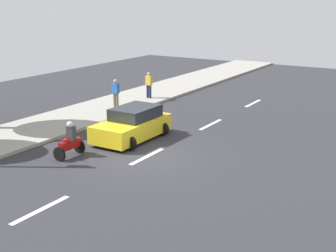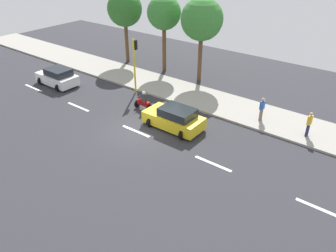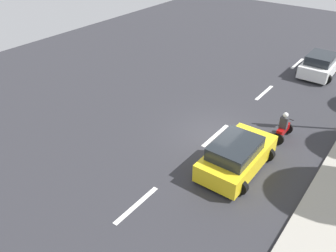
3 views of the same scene
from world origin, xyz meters
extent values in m
cube|color=#2D2D33|center=(0.00, 0.00, -0.05)|extent=(40.00, 60.00, 0.10)
cube|color=white|center=(0.00, -6.00, 0.01)|extent=(0.20, 2.40, 0.01)
cube|color=white|center=(0.00, 0.00, 0.01)|extent=(0.20, 2.40, 0.01)
cube|color=white|center=(0.00, 6.00, 0.01)|extent=(0.20, 2.40, 0.01)
cube|color=white|center=(0.00, 12.00, 0.01)|extent=(0.20, 2.40, 0.01)
cube|color=white|center=(1.81, 10.94, 0.56)|extent=(1.90, 3.83, 0.80)
cube|color=#1E2328|center=(1.81, 10.63, 1.24)|extent=(1.59, 2.15, 0.56)
cylinder|color=black|center=(0.97, 12.20, 0.32)|extent=(0.64, 0.22, 0.64)
cylinder|color=black|center=(0.97, 9.67, 0.32)|extent=(0.64, 0.22, 0.64)
cylinder|color=black|center=(2.65, 9.67, 0.32)|extent=(0.64, 0.22, 0.64)
cube|color=yellow|center=(2.00, -1.66, 0.56)|extent=(1.93, 4.09, 0.80)
cube|color=#1E2328|center=(2.00, -1.99, 1.24)|extent=(1.62, 2.29, 0.56)
cylinder|color=black|center=(1.14, -0.31, 0.32)|extent=(0.64, 0.22, 0.64)
cylinder|color=black|center=(2.85, -0.31, 0.32)|extent=(0.64, 0.22, 0.64)
cylinder|color=black|center=(1.14, -3.01, 0.32)|extent=(0.64, 0.22, 0.64)
cylinder|color=black|center=(2.85, -3.01, 0.32)|extent=(0.64, 0.22, 0.64)
cylinder|color=black|center=(2.74, 2.34, 0.30)|extent=(0.60, 0.10, 0.60)
cylinder|color=black|center=(2.74, 1.14, 0.30)|extent=(0.60, 0.10, 0.60)
cube|color=#990C0C|center=(2.74, 1.69, 0.55)|extent=(0.28, 1.10, 0.36)
sphere|color=#990C0C|center=(2.74, 1.89, 0.73)|extent=(0.32, 0.32, 0.32)
cylinder|color=black|center=(2.74, 2.24, 0.90)|extent=(0.55, 0.04, 0.04)
cube|color=#333338|center=(2.74, 1.59, 1.00)|extent=(0.36, 0.24, 0.60)
sphere|color=silver|center=(2.74, 1.64, 1.40)|extent=(0.26, 0.26, 0.26)
camera|label=1|loc=(-10.48, 15.33, 6.49)|focal=49.65mm
camera|label=2|loc=(-13.70, -13.23, 11.36)|focal=35.03mm
camera|label=3|loc=(6.65, -12.82, 9.56)|focal=36.45mm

